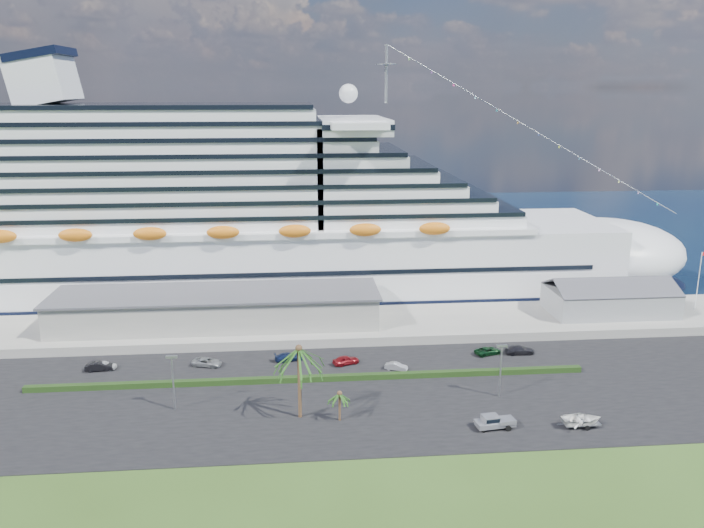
{
  "coord_description": "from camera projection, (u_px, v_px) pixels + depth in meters",
  "views": [
    {
      "loc": [
        -10.62,
        -84.67,
        45.26
      ],
      "look_at": [
        -0.3,
        30.0,
        15.54
      ],
      "focal_mm": 35.0,
      "sensor_mm": 36.0,
      "label": 1
    }
  ],
  "objects": [
    {
      "name": "parked_car_3",
      "position": [
        288.0,
        357.0,
        116.6
      ],
      "size": [
        5.03,
        2.99,
        1.37
      ],
      "primitive_type": "imported",
      "rotation": [
        0.0,
        0.0,
        1.81
      ],
      "color": "#131F43",
      "rests_on": "asphalt_lot"
    },
    {
      "name": "palm_tall",
      "position": [
        299.0,
        357.0,
        94.57
      ],
      "size": [
        8.82,
        8.82,
        11.13
      ],
      "color": "#47301E",
      "rests_on": "ground"
    },
    {
      "name": "boat_trailer",
      "position": [
        582.0,
        419.0,
        93.61
      ],
      "size": [
        6.24,
        4.02,
        1.79
      ],
      "color": "gray",
      "rests_on": "asphalt_lot"
    },
    {
      "name": "lamp_post_right",
      "position": [
        501.0,
        364.0,
        102.0
      ],
      "size": [
        1.6,
        0.35,
        8.27
      ],
      "color": "gray",
      "rests_on": "asphalt_lot"
    },
    {
      "name": "parked_car_4",
      "position": [
        346.0,
        360.0,
        115.02
      ],
      "size": [
        4.81,
        3.24,
        1.52
      ],
      "primitive_type": "imported",
      "rotation": [
        0.0,
        0.0,
        1.93
      ],
      "color": "maroon",
      "rests_on": "asphalt_lot"
    },
    {
      "name": "parked_car_7",
      "position": [
        519.0,
        350.0,
        119.55
      ],
      "size": [
        5.19,
        2.17,
        1.5
      ],
      "primitive_type": "imported",
      "rotation": [
        0.0,
        0.0,
        1.56
      ],
      "color": "black",
      "rests_on": "asphalt_lot"
    },
    {
      "name": "parked_car_5",
      "position": [
        396.0,
        367.0,
        112.73
      ],
      "size": [
        3.95,
        2.65,
        1.23
      ],
      "primitive_type": "imported",
      "rotation": [
        0.0,
        0.0,
        1.17
      ],
      "color": "#A3A4AA",
      "rests_on": "asphalt_lot"
    },
    {
      "name": "flagpole",
      "position": [
        699.0,
        279.0,
        136.47
      ],
      "size": [
        1.08,
        0.16,
        12.0
      ],
      "color": "silver",
      "rests_on": "wharf"
    },
    {
      "name": "parked_car_0",
      "position": [
        104.0,
        365.0,
        113.07
      ],
      "size": [
        4.29,
        2.13,
        1.41
      ],
      "primitive_type": "imported",
      "rotation": [
        0.0,
        0.0,
        1.45
      ],
      "color": "white",
      "rests_on": "asphalt_lot"
    },
    {
      "name": "lamp_post_left",
      "position": [
        173.0,
        376.0,
        97.83
      ],
      "size": [
        1.6,
        0.35,
        8.27
      ],
      "color": "gray",
      "rests_on": "asphalt_lot"
    },
    {
      "name": "hedge",
      "position": [
        312.0,
        379.0,
        108.48
      ],
      "size": [
        88.0,
        1.1,
        0.9
      ],
      "primitive_type": "cube",
      "color": "black",
      "rests_on": "asphalt_lot"
    },
    {
      "name": "ground",
      "position": [
        374.0,
        428.0,
        93.88
      ],
      "size": [
        420.0,
        420.0,
        0.0
      ],
      "primitive_type": "plane",
      "color": "#2F4B19",
      "rests_on": "ground"
    },
    {
      "name": "asphalt_lot",
      "position": [
        365.0,
        393.0,
        104.48
      ],
      "size": [
        140.0,
        38.0,
        0.12
      ],
      "primitive_type": "cube",
      "color": "black",
      "rests_on": "ground"
    },
    {
      "name": "water",
      "position": [
        325.0,
        233.0,
        219.25
      ],
      "size": [
        420.0,
        160.0,
        0.02
      ],
      "primitive_type": "cube",
      "color": "black",
      "rests_on": "ground"
    },
    {
      "name": "parked_car_1",
      "position": [
        99.0,
        366.0,
        112.51
      ],
      "size": [
        4.56,
        1.95,
        1.46
      ],
      "primitive_type": "imported",
      "rotation": [
        0.0,
        0.0,
        1.66
      ],
      "color": "black",
      "rests_on": "asphalt_lot"
    },
    {
      "name": "wharf",
      "position": [
        349.0,
        324.0,
        132.23
      ],
      "size": [
        240.0,
        20.0,
        1.8
      ],
      "primitive_type": "cube",
      "color": "gray",
      "rests_on": "ground"
    },
    {
      "name": "terminal_building",
      "position": [
        217.0,
        308.0,
        129.04
      ],
      "size": [
        61.0,
        15.0,
        6.3
      ],
      "color": "gray",
      "rests_on": "wharf"
    },
    {
      "name": "parked_car_2",
      "position": [
        207.0,
        362.0,
        114.34
      ],
      "size": [
        5.35,
        3.45,
        1.37
      ],
      "primitive_type": "imported",
      "rotation": [
        0.0,
        0.0,
        1.32
      ],
      "color": "gray",
      "rests_on": "asphalt_lot"
    },
    {
      "name": "parked_car_6",
      "position": [
        488.0,
        351.0,
        119.33
      ],
      "size": [
        5.19,
        3.6,
        1.32
      ],
      "primitive_type": "imported",
      "rotation": [
        0.0,
        0.0,
        1.9
      ],
      "color": "black",
      "rests_on": "asphalt_lot"
    },
    {
      "name": "port_shed",
      "position": [
        610.0,
        300.0,
        135.87
      ],
      "size": [
        24.0,
        12.31,
        7.37
      ],
      "color": "gray",
      "rests_on": "wharf"
    },
    {
      "name": "palm_short",
      "position": [
        340.0,
        397.0,
        94.99
      ],
      "size": [
        3.53,
        3.53,
        4.56
      ],
      "color": "#47301E",
      "rests_on": "ground"
    },
    {
      "name": "pickup_truck",
      "position": [
        494.0,
        421.0,
        93.32
      ],
      "size": [
        5.61,
        2.67,
        1.9
      ],
      "color": "black",
      "rests_on": "asphalt_lot"
    },
    {
      "name": "cruise_ship",
      "position": [
        241.0,
        222.0,
        149.56
      ],
      "size": [
        191.0,
        38.0,
        54.0
      ],
      "color": "silver",
      "rests_on": "ground"
    }
  ]
}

